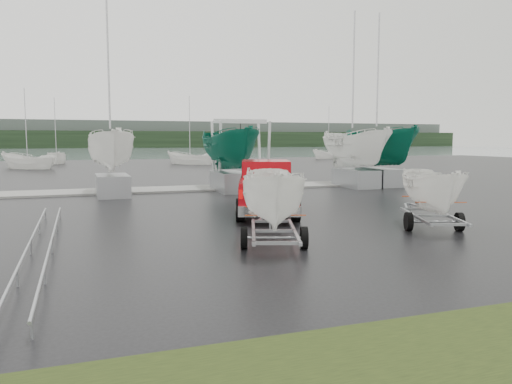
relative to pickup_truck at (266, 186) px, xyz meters
name	(u,v)px	position (x,y,z in m)	size (l,w,h in m)	color
ground_plane	(321,222)	(0.99, -2.94, -1.07)	(120.00, 120.00, 0.00)	black
lake	(117,153)	(0.99, 97.06, -1.08)	(300.00, 300.00, 0.00)	gray
dock	(222,188)	(0.99, 10.06, -1.02)	(30.00, 3.00, 0.12)	gray
treeline	(102,139)	(0.99, 167.06, 1.93)	(300.00, 8.00, 6.00)	black
far_hill	(101,134)	(0.99, 175.06, 3.93)	(300.00, 6.00, 10.00)	#4C5651
pickup_truck	(266,186)	(0.00, 0.00, 0.00)	(3.96, 6.50, 2.05)	#960810
trailer_hitched	(274,148)	(-2.13, -6.23, 1.61)	(2.28, 3.79, 4.93)	#979A9F
trailer_parked	(434,154)	(3.65, -5.50, 1.38)	(2.44, 3.78, 4.49)	#979A9F
boat_hoist	(241,144)	(2.16, 10.06, 1.60)	(3.30, 2.18, 4.12)	silver
keelboat_0	(111,125)	(-5.44, 8.06, 2.57)	(2.30, 3.20, 10.47)	#979A9F
keelboat_1	(230,122)	(0.97, 8.26, 2.81)	(2.45, 3.20, 7.60)	#979A9F
keelboat_2	(357,123)	(8.91, 8.06, 2.84)	(2.46, 3.20, 10.63)	#979A9F
keelboat_3	(381,121)	(10.83, 8.36, 3.02)	(2.57, 3.20, 10.74)	#979A9F
mast_rack_0	(48,222)	(-8.01, -1.94, -0.72)	(0.56, 6.50, 0.06)	#979A9F
mast_rack_1	(31,269)	(-8.01, -7.94, -0.72)	(0.56, 6.50, 0.06)	#979A9F
moored_boat_0	(28,169)	(-11.89, 36.07, -1.06)	(3.70, 3.70, 11.43)	white
moored_boat_1	(57,163)	(-9.61, 47.06, -1.06)	(2.45, 2.50, 11.04)	white
moored_boat_2	(190,164)	(5.35, 39.61, -1.06)	(3.47, 3.47, 11.22)	white
moored_boat_3	(328,159)	(29.01, 49.78, -1.06)	(2.96, 2.92, 11.06)	white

